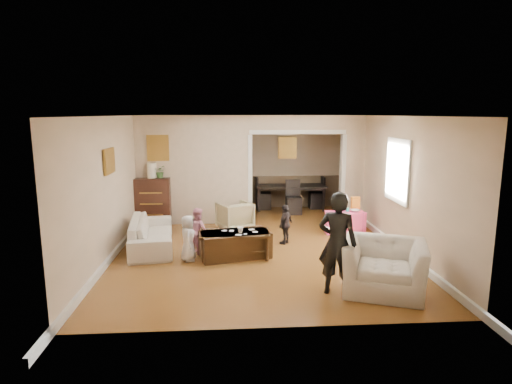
{
  "coord_description": "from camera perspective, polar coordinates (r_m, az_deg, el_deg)",
  "views": [
    {
      "loc": [
        -0.58,
        -8.42,
        2.65
      ],
      "look_at": [
        0.0,
        0.2,
        1.05
      ],
      "focal_mm": 29.92,
      "sensor_mm": 36.0,
      "label": 1
    }
  ],
  "objects": [
    {
      "name": "partition_right",
      "position": [
        10.75,
        12.71,
        3.02
      ],
      "size": [
        0.55,
        0.18,
        2.6
      ],
      "primitive_type": "cube",
      "color": "beige",
      "rests_on": "ground"
    },
    {
      "name": "table_lamp",
      "position": [
        10.3,
        -13.78,
        2.83
      ],
      "size": [
        0.22,
        0.22,
        0.36
      ],
      "primitive_type": "cylinder",
      "color": "#F4EBC7",
      "rests_on": "dresser"
    },
    {
      "name": "play_table",
      "position": [
        9.89,
        12.55,
        -3.85
      ],
      "size": [
        0.58,
        0.58,
        0.49
      ],
      "primitive_type": "cube",
      "rotation": [
        0.0,
        0.0,
        0.15
      ],
      "color": "#FF4383",
      "rests_on": "ground"
    },
    {
      "name": "partition_header",
      "position": [
        10.36,
        5.56,
        9.2
      ],
      "size": [
        2.22,
        0.18,
        0.35
      ],
      "primitive_type": "cube",
      "color": "beige",
      "rests_on": "partition_right"
    },
    {
      "name": "sofa",
      "position": [
        8.78,
        -13.77,
        -5.38
      ],
      "size": [
        1.05,
        2.1,
        0.59
      ],
      "primitive_type": "imported",
      "rotation": [
        0.0,
        0.0,
        1.7
      ],
      "color": "#EFE2CE",
      "rests_on": "ground"
    },
    {
      "name": "framed_art_sofa_wall",
      "position": [
        8.15,
        -19.02,
        3.94
      ],
      "size": [
        0.03,
        0.55,
        0.4
      ],
      "primitive_type": "cube",
      "color": "brown"
    },
    {
      "name": "child_toddler",
      "position": [
        8.77,
        3.97,
        -4.31
      ],
      "size": [
        0.45,
        0.51,
        0.83
      ],
      "primitive_type": "imported",
      "rotation": [
        0.0,
        0.0,
        -2.2
      ],
      "color": "black",
      "rests_on": "ground"
    },
    {
      "name": "armchair_front",
      "position": [
        6.76,
        16.73,
        -9.55
      ],
      "size": [
        1.47,
        1.38,
        0.77
      ],
      "primitive_type": "imported",
      "rotation": [
        0.0,
        0.0,
        -0.36
      ],
      "color": "#EFE2CE",
      "rests_on": "ground"
    },
    {
      "name": "floor",
      "position": [
        8.85,
        0.09,
        -6.94
      ],
      "size": [
        7.0,
        7.0,
        0.0
      ],
      "primitive_type": "plane",
      "color": "#955A26",
      "rests_on": "ground"
    },
    {
      "name": "framed_art_partition",
      "position": [
        10.28,
        -12.97,
        5.76
      ],
      "size": [
        0.45,
        0.03,
        0.55
      ],
      "primitive_type": "cube",
      "color": "brown",
      "rests_on": "partition_left"
    },
    {
      "name": "craft_papers",
      "position": [
        7.95,
        -2.04,
        -5.35
      ],
      "size": [
        0.68,
        0.46,
        0.0
      ],
      "color": "white",
      "rests_on": "coffee_table"
    },
    {
      "name": "toy_block",
      "position": [
        9.9,
        11.75,
        -2.18
      ],
      "size": [
        0.1,
        0.09,
        0.05
      ],
      "primitive_type": "cube",
      "rotation": [
        0.0,
        0.0,
        0.5
      ],
      "color": "red",
      "rests_on": "play_table"
    },
    {
      "name": "coffee_cup",
      "position": [
        7.89,
        -2.11,
        -5.11
      ],
      "size": [
        0.13,
        0.13,
        0.1
      ],
      "primitive_type": "imported",
      "rotation": [
        0.0,
        0.0,
        0.24
      ],
      "color": "silver",
      "rests_on": "coffee_table"
    },
    {
      "name": "coffee_table",
      "position": [
        8.02,
        -2.83,
        -7.01
      ],
      "size": [
        1.39,
        0.93,
        0.48
      ],
      "primitive_type": "cube",
      "rotation": [
        0.0,
        0.0,
        0.24
      ],
      "color": "#392312",
      "rests_on": "ground"
    },
    {
      "name": "cereal_box",
      "position": [
        9.93,
        13.14,
        -1.47
      ],
      "size": [
        0.21,
        0.1,
        0.3
      ],
      "primitive_type": "cube",
      "rotation": [
        0.0,
        0.0,
        0.15
      ],
      "color": "yellow",
      "rests_on": "play_table"
    },
    {
      "name": "dining_table",
      "position": [
        12.03,
        4.58,
        -0.6
      ],
      "size": [
        2.01,
        1.2,
        0.69
      ],
      "primitive_type": "imported",
      "rotation": [
        0.0,
        0.0,
        -0.06
      ],
      "color": "black",
      "rests_on": "ground"
    },
    {
      "name": "play_bowl",
      "position": [
        9.73,
        13.09,
        -2.46
      ],
      "size": [
        0.25,
        0.25,
        0.05
      ],
      "primitive_type": "imported",
      "rotation": [
        0.0,
        0.0,
        0.15
      ],
      "color": "silver",
      "rests_on": "play_table"
    },
    {
      "name": "cyan_cup",
      "position": [
        9.75,
        12.13,
        -2.31
      ],
      "size": [
        0.08,
        0.08,
        0.08
      ],
      "primitive_type": "cylinder",
      "color": "#25B9AD",
      "rests_on": "play_table"
    },
    {
      "name": "child_kneel_b",
      "position": [
        8.27,
        -7.75,
        -5.1
      ],
      "size": [
        0.52,
        0.54,
        0.88
      ],
      "primitive_type": "imported",
      "rotation": [
        0.0,
        0.0,
        2.16
      ],
      "color": "pink",
      "rests_on": "ground"
    },
    {
      "name": "dresser",
      "position": [
        10.42,
        -13.6,
        -1.29
      ],
      "size": [
        0.84,
        0.47,
        1.15
      ],
      "primitive_type": "cube",
      "color": "black",
      "rests_on": "ground"
    },
    {
      "name": "armchair_back",
      "position": [
        9.84,
        -2.86,
        -3.2
      ],
      "size": [
        0.93,
        0.94,
        0.65
      ],
      "primitive_type": "imported",
      "rotation": [
        0.0,
        0.0,
        3.59
      ],
      "color": "tan",
      "rests_on": "ground"
    },
    {
      "name": "potted_plant",
      "position": [
        10.27,
        -12.67,
        2.69
      ],
      "size": [
        0.27,
        0.24,
        0.3
      ],
      "primitive_type": "imported",
      "color": "#416B2F",
      "rests_on": "dresser"
    },
    {
      "name": "window_pane",
      "position": [
        8.75,
        18.45,
        2.73
      ],
      "size": [
        0.03,
        0.95,
        1.1
      ],
      "primitive_type": "cube",
      "color": "white",
      "rests_on": "ground"
    },
    {
      "name": "framed_art_alcove",
      "position": [
        12.02,
        4.23,
        5.92
      ],
      "size": [
        0.45,
        0.03,
        0.55
      ],
      "primitive_type": "cube",
      "color": "brown"
    },
    {
      "name": "adult_person",
      "position": [
        6.37,
        10.82,
        -6.78
      ],
      "size": [
        0.67,
        0.59,
        1.56
      ],
      "primitive_type": "imported",
      "rotation": [
        0.0,
        0.0,
        2.68
      ],
      "color": "black",
      "rests_on": "ground"
    },
    {
      "name": "partition_left",
      "position": [
        10.34,
        -8.23,
        2.88
      ],
      "size": [
        2.75,
        0.18,
        2.6
      ],
      "primitive_type": "cube",
      "color": "beige",
      "rests_on": "ground"
    },
    {
      "name": "child_kneel_a",
      "position": [
        7.86,
        -9.06,
        -6.11
      ],
      "size": [
        0.3,
        0.43,
        0.84
      ],
      "primitive_type": "imported",
      "rotation": [
        0.0,
        0.0,
        1.64
      ],
      "color": "silver",
      "rests_on": "ground"
    }
  ]
}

